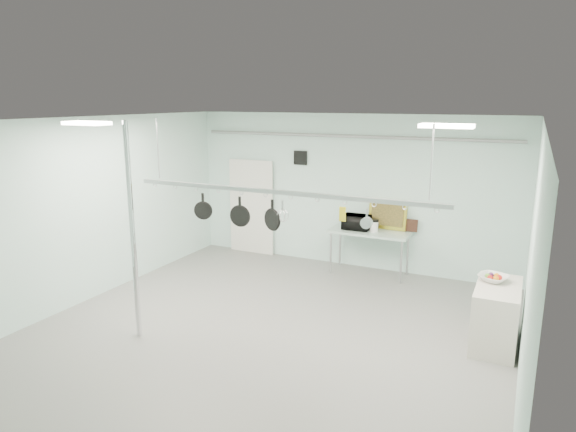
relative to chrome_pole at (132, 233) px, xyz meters
The scene contains 25 objects.
floor 2.41m from the chrome_pole, 19.44° to the left, with size 8.00×8.00×0.00m, color gray.
ceiling 2.40m from the chrome_pole, 19.44° to the left, with size 7.00×8.00×0.02m, color silver.
back_wall 4.89m from the chrome_pole, 69.68° to the left, with size 7.00×0.02×3.20m, color silver.
right_wall 5.22m from the chrome_pole, ahead, with size 0.02×8.00×3.20m, color silver.
door 4.61m from the chrome_pole, 97.53° to the left, with size 1.10×0.10×2.20m, color silver.
wall_vent 4.65m from the chrome_pole, 82.52° to the left, with size 0.30×0.04×0.30m, color black.
conduit_pipe 4.95m from the chrome_pole, 69.30° to the left, with size 0.07×0.07×6.60m, color gray.
chrome_pole is the anchor object (origin of this frame).
prep_table 4.85m from the chrome_pole, 61.29° to the left, with size 1.60×0.70×0.91m.
side_cabinet 5.37m from the chrome_pole, 22.41° to the left, with size 0.60×1.20×0.90m, color beige.
pot_rack 2.19m from the chrome_pole, 25.35° to the left, with size 4.80×0.06×1.00m.
light_panel_left 1.65m from the chrome_pole, 158.20° to the right, with size 0.65×0.30×0.05m, color white.
light_panel_right 4.55m from the chrome_pole, 16.31° to the left, with size 0.65×0.30×0.05m, color white.
microwave 4.69m from the chrome_pole, 64.34° to the left, with size 0.54×0.36×0.30m, color black.
coffee_canister 4.85m from the chrome_pole, 60.22° to the left, with size 0.16×0.16×0.21m, color white.
painting_large 5.20m from the chrome_pole, 60.27° to the left, with size 0.78×0.05×0.58m, color gold.
painting_small 5.45m from the chrome_pole, 56.04° to the left, with size 0.30×0.04×0.25m, color black.
fruit_bowl 5.27m from the chrome_pole, 24.46° to the left, with size 0.40×0.40×0.10m, color silver.
skillet_left 1.13m from the chrome_pole, 55.83° to the left, with size 0.28×0.06×0.39m, color black, non-canonical shape.
skillet_mid 1.58m from the chrome_pole, 35.39° to the left, with size 0.33×0.06×0.43m, color black, non-canonical shape.
skillet_right 2.03m from the chrome_pole, 26.47° to the left, with size 0.33×0.06×0.47m, color black, non-canonical shape.
whisk 2.19m from the chrome_pole, 24.53° to the left, with size 0.17×0.17×0.32m, color #ABABAF, non-canonical shape.
grater 3.03m from the chrome_pole, 17.41° to the left, with size 0.09×0.02×0.22m, color gold, non-canonical shape.
saucepan 3.35m from the chrome_pole, 15.68° to the left, with size 0.15×0.10×0.28m, color silver, non-canonical shape.
fruit_cluster 5.26m from the chrome_pole, 24.46° to the left, with size 0.24×0.24×0.09m, color red, non-canonical shape.
Camera 1 is at (3.41, -6.08, 3.49)m, focal length 32.00 mm.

